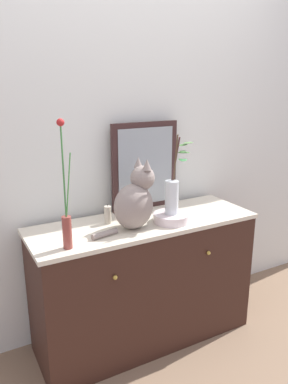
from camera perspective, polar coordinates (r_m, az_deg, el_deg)
The scene contains 9 objects.
ground_plane at distance 2.65m, azimuth 0.00°, elevation -20.76°, with size 6.00×6.00×0.00m, color #7D634C.
wall_back at distance 2.41m, azimuth -3.60°, elevation 9.15°, with size 4.40×0.08×2.60m, color silver.
sideboard at distance 2.43m, azimuth 0.00°, elevation -13.22°, with size 1.37×0.49×0.80m.
mirror_leaning at distance 2.42m, azimuth 0.15°, elevation 3.90°, with size 0.46×0.03×0.56m.
cat_sitting at distance 2.11m, azimuth -1.35°, elevation -1.30°, with size 0.41×0.23×0.40m.
vase_slim_green at distance 1.89m, azimuth -11.60°, elevation -3.74°, with size 0.06×0.05×0.64m.
bowl_porcelain at distance 2.25m, azimuth 4.12°, elevation -3.87°, with size 0.21×0.21×0.05m, color silver.
vase_glass_clear at distance 2.20m, azimuth 4.32°, elevation -0.20°, with size 0.18×0.13×0.47m.
candle_pillar at distance 2.22m, azimuth -5.47°, elevation -3.44°, with size 0.04×0.04×0.12m.
Camera 1 is at (-1.01, -1.86, 1.61)m, focal length 35.46 mm.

